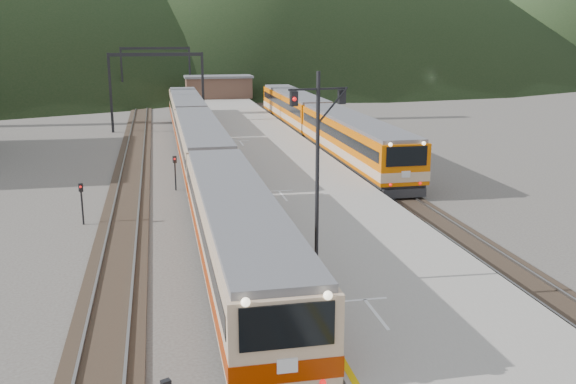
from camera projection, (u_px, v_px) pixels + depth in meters
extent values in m
cube|color=black|center=(196.00, 156.00, 52.95)|extent=(2.60, 200.00, 0.12)
cube|color=slate|center=(187.00, 155.00, 52.79)|extent=(0.10, 200.00, 0.14)
cube|color=slate|center=(205.00, 155.00, 53.07)|extent=(0.10, 200.00, 0.14)
cube|color=black|center=(134.00, 158.00, 51.98)|extent=(2.60, 200.00, 0.12)
cube|color=slate|center=(125.00, 158.00, 51.82)|extent=(0.10, 200.00, 0.14)
cube|color=slate|center=(143.00, 157.00, 52.10)|extent=(0.10, 200.00, 0.14)
cube|color=black|center=(330.00, 151.00, 55.18)|extent=(2.60, 200.00, 0.12)
cube|color=slate|center=(322.00, 150.00, 55.02)|extent=(0.10, 200.00, 0.14)
cube|color=slate|center=(338.00, 150.00, 55.30)|extent=(0.10, 200.00, 0.14)
cube|color=gray|center=(267.00, 153.00, 52.03)|extent=(8.00, 100.00, 1.00)
cube|color=black|center=(111.00, 93.00, 64.79)|extent=(0.25, 0.25, 8.00)
cube|color=black|center=(203.00, 91.00, 66.60)|extent=(0.25, 0.25, 8.00)
cube|color=black|center=(156.00, 54.00, 64.77)|extent=(9.30, 0.22, 0.35)
cube|color=black|center=(122.00, 77.00, 88.55)|extent=(0.25, 0.25, 8.00)
cube|color=black|center=(190.00, 76.00, 90.35)|extent=(0.25, 0.25, 8.00)
cube|color=black|center=(155.00, 48.00, 88.53)|extent=(9.30, 0.22, 0.35)
cube|color=brown|center=(219.00, 88.00, 89.58)|extent=(9.00, 4.00, 2.80)
cube|color=slate|center=(218.00, 77.00, 89.20)|extent=(9.40, 4.40, 0.30)
cube|color=tan|center=(238.00, 234.00, 26.03)|extent=(3.02, 20.30, 3.69)
cube|color=tan|center=(201.00, 147.00, 45.80)|extent=(3.02, 20.30, 3.69)
cube|color=tan|center=(187.00, 112.00, 65.56)|extent=(3.02, 20.30, 3.69)
cube|color=#CF5C01|center=(354.00, 139.00, 48.40)|extent=(3.13, 21.05, 3.82)
cube|color=#CF5C01|center=(294.00, 107.00, 68.88)|extent=(3.13, 21.05, 3.82)
cylinder|color=black|center=(317.00, 182.00, 22.73)|extent=(0.14, 0.14, 7.75)
cube|color=black|center=(318.00, 89.00, 21.94)|extent=(2.18, 0.44, 0.07)
cube|color=black|center=(294.00, 99.00, 21.69)|extent=(0.28, 0.22, 0.50)
cube|color=black|center=(342.00, 97.00, 22.33)|extent=(0.28, 0.22, 0.50)
cylinder|color=black|center=(175.00, 175.00, 41.57)|extent=(0.10, 0.10, 2.00)
cube|color=black|center=(175.00, 159.00, 41.31)|extent=(0.27, 0.24, 0.45)
cylinder|color=black|center=(82.00, 207.00, 34.14)|extent=(0.10, 0.10, 2.00)
cube|color=black|center=(81.00, 187.00, 33.89)|extent=(0.26, 0.23, 0.45)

